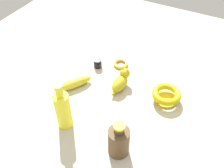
{
  "coord_description": "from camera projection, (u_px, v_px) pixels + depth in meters",
  "views": [
    {
      "loc": [
        0.39,
        -0.74,
        0.9
      ],
      "look_at": [
        0.0,
        0.0,
        0.08
      ],
      "focal_mm": 40.94,
      "sensor_mm": 36.0,
      "label": 1
    }
  ],
  "objects": [
    {
      "name": "ground",
      "position": [
        112.0,
        96.0,
        1.23
      ],
      "size": [
        2.0,
        2.0,
        0.0
      ],
      "primitive_type": "plane",
      "color": "#BCB29E"
    },
    {
      "name": "cat_figurine",
      "position": [
        121.0,
        81.0,
        1.25
      ],
      "size": [
        0.07,
        0.15,
        0.09
      ],
      "color": "gold",
      "rests_on": "ground"
    },
    {
      "name": "bottle_tall",
      "position": [
        63.0,
        109.0,
        1.05
      ],
      "size": [
        0.06,
        0.06,
        0.24
      ],
      "color": "yellow",
      "rests_on": "ground"
    },
    {
      "name": "nail_polish_jar",
      "position": [
        98.0,
        63.0,
        1.38
      ],
      "size": [
        0.04,
        0.04,
        0.05
      ],
      "color": "black",
      "rests_on": "ground"
    },
    {
      "name": "banana",
      "position": [
        74.0,
        83.0,
        1.26
      ],
      "size": [
        0.14,
        0.18,
        0.05
      ],
      "primitive_type": "ellipsoid",
      "rotation": [
        0.0,
        0.0,
        0.99
      ],
      "color": "gold",
      "rests_on": "ground"
    },
    {
      "name": "bowl",
      "position": [
        166.0,
        95.0,
        1.19
      ],
      "size": [
        0.14,
        0.14,
        0.06
      ],
      "color": "yellow",
      "rests_on": "ground"
    },
    {
      "name": "bottle_short",
      "position": [
        119.0,
        141.0,
        0.97
      ],
      "size": [
        0.08,
        0.08,
        0.17
      ],
      "color": "brown",
      "rests_on": "ground"
    },
    {
      "name": "bangle",
      "position": [
        121.0,
        64.0,
        1.4
      ],
      "size": [
        0.08,
        0.08,
        0.02
      ],
      "primitive_type": "torus",
      "color": "gold",
      "rests_on": "ground"
    }
  ]
}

